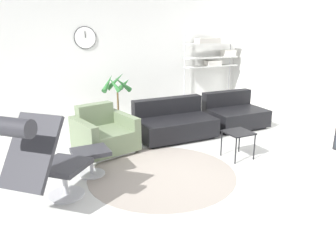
{
  "coord_description": "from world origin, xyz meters",
  "views": [
    {
      "loc": [
        -2.0,
        -3.94,
        2.0
      ],
      "look_at": [
        0.14,
        0.22,
        0.55
      ],
      "focal_mm": 35.0,
      "sensor_mm": 36.0,
      "label": 1
    }
  ],
  "objects_px": {
    "armchair_red": "(104,135)",
    "side_table": "(238,135)",
    "ottoman": "(91,156)",
    "potted_plant": "(118,106)",
    "couch_second": "(234,114)",
    "lounge_chair": "(40,154)",
    "shelf_unit": "(213,54)",
    "couch_low": "(174,124)"
  },
  "relations": [
    {
      "from": "armchair_red",
      "to": "side_table",
      "type": "xyz_separation_m",
      "value": [
        1.77,
        -1.22,
        0.1
      ]
    },
    {
      "from": "ottoman",
      "to": "potted_plant",
      "type": "bearing_deg",
      "value": 60.86
    },
    {
      "from": "armchair_red",
      "to": "potted_plant",
      "type": "height_order",
      "value": "potted_plant"
    },
    {
      "from": "couch_second",
      "to": "side_table",
      "type": "relative_size",
      "value": 2.65
    },
    {
      "from": "lounge_chair",
      "to": "ottoman",
      "type": "xyz_separation_m",
      "value": [
        0.69,
        0.7,
        -0.41
      ]
    },
    {
      "from": "lounge_chair",
      "to": "side_table",
      "type": "distance_m",
      "value": 2.91
    },
    {
      "from": "lounge_chair",
      "to": "armchair_red",
      "type": "bearing_deg",
      "value": 97.8
    },
    {
      "from": "armchair_red",
      "to": "couch_second",
      "type": "distance_m",
      "value": 2.78
    },
    {
      "from": "side_table",
      "to": "potted_plant",
      "type": "distance_m",
      "value": 2.57
    },
    {
      "from": "armchair_red",
      "to": "couch_second",
      "type": "height_order",
      "value": "armchair_red"
    },
    {
      "from": "ottoman",
      "to": "potted_plant",
      "type": "relative_size",
      "value": 0.43
    },
    {
      "from": "potted_plant",
      "to": "shelf_unit",
      "type": "distance_m",
      "value": 2.7
    },
    {
      "from": "lounge_chair",
      "to": "shelf_unit",
      "type": "height_order",
      "value": "shelf_unit"
    },
    {
      "from": "couch_low",
      "to": "armchair_red",
      "type": "bearing_deg",
      "value": 7.11
    },
    {
      "from": "ottoman",
      "to": "couch_low",
      "type": "height_order",
      "value": "couch_low"
    },
    {
      "from": "couch_low",
      "to": "side_table",
      "type": "relative_size",
      "value": 3.3
    },
    {
      "from": "lounge_chair",
      "to": "ottoman",
      "type": "height_order",
      "value": "lounge_chair"
    },
    {
      "from": "side_table",
      "to": "armchair_red",
      "type": "bearing_deg",
      "value": 145.44
    },
    {
      "from": "armchair_red",
      "to": "side_table",
      "type": "distance_m",
      "value": 2.15
    },
    {
      "from": "potted_plant",
      "to": "armchair_red",
      "type": "bearing_deg",
      "value": -119.8
    },
    {
      "from": "ottoman",
      "to": "potted_plant",
      "type": "xyz_separation_m",
      "value": [
        1.03,
        1.86,
        0.18
      ]
    },
    {
      "from": "armchair_red",
      "to": "shelf_unit",
      "type": "height_order",
      "value": "shelf_unit"
    },
    {
      "from": "lounge_chair",
      "to": "ottoman",
      "type": "bearing_deg",
      "value": 90.0
    },
    {
      "from": "lounge_chair",
      "to": "couch_low",
      "type": "bearing_deg",
      "value": 77.78
    },
    {
      "from": "side_table",
      "to": "potted_plant",
      "type": "xyz_separation_m",
      "value": [
        -1.15,
        2.29,
        0.08
      ]
    },
    {
      "from": "couch_low",
      "to": "side_table",
      "type": "height_order",
      "value": "couch_low"
    },
    {
      "from": "lounge_chair",
      "to": "couch_second",
      "type": "distance_m",
      "value": 4.24
    },
    {
      "from": "armchair_red",
      "to": "couch_low",
      "type": "bearing_deg",
      "value": 174.01
    },
    {
      "from": "lounge_chair",
      "to": "side_table",
      "type": "height_order",
      "value": "lounge_chair"
    },
    {
      "from": "couch_low",
      "to": "potted_plant",
      "type": "relative_size",
      "value": 1.26
    },
    {
      "from": "side_table",
      "to": "shelf_unit",
      "type": "bearing_deg",
      "value": 63.44
    },
    {
      "from": "shelf_unit",
      "to": "ottoman",
      "type": "bearing_deg",
      "value": -147.29
    },
    {
      "from": "armchair_red",
      "to": "couch_low",
      "type": "relative_size",
      "value": 0.71
    },
    {
      "from": "couch_low",
      "to": "couch_second",
      "type": "relative_size",
      "value": 1.24
    },
    {
      "from": "ottoman",
      "to": "shelf_unit",
      "type": "height_order",
      "value": "shelf_unit"
    },
    {
      "from": "ottoman",
      "to": "lounge_chair",
      "type": "bearing_deg",
      "value": -134.69
    },
    {
      "from": "couch_second",
      "to": "shelf_unit",
      "type": "xyz_separation_m",
      "value": [
        0.35,
        1.34,
        1.1
      ]
    },
    {
      "from": "couch_low",
      "to": "shelf_unit",
      "type": "xyz_separation_m",
      "value": [
        1.76,
        1.36,
        1.1
      ]
    },
    {
      "from": "armchair_red",
      "to": "shelf_unit",
      "type": "distance_m",
      "value": 3.62
    },
    {
      "from": "potted_plant",
      "to": "shelf_unit",
      "type": "height_order",
      "value": "shelf_unit"
    },
    {
      "from": "lounge_chair",
      "to": "shelf_unit",
      "type": "bearing_deg",
      "value": 79.78
    },
    {
      "from": "couch_low",
      "to": "potted_plant",
      "type": "bearing_deg",
      "value": -49.84
    }
  ]
}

